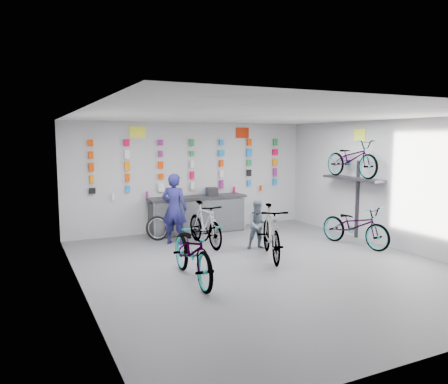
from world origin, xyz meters
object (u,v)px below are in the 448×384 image
bike_right (355,226)px  bike_service (205,224)px  counter (198,215)px  clerk (174,209)px  customer (259,225)px  bike_left (193,251)px  bike_center (271,232)px

bike_right → bike_service: 3.59m
counter → clerk: clerk is taller
customer → counter: bearing=121.4°
clerk → bike_left: bearing=115.8°
bike_left → bike_service: (1.21, 2.29, -0.02)m
bike_right → clerk: 4.36m
counter → bike_left: bearing=-113.4°
bike_center → bike_service: size_ratio=1.09×
clerk → customer: size_ratio=1.52×
counter → bike_left: bike_left is taller
bike_right → customer: (-2.22, 0.76, 0.08)m
counter → clerk: size_ratio=1.56×
bike_left → bike_right: bike_left is taller
bike_center → bike_service: (-0.82, 1.66, -0.05)m
bike_left → bike_right: bearing=13.0°
counter → bike_right: counter is taller
bike_center → bike_right: 2.40m
bike_left → customer: bearing=37.5°
counter → clerk: bearing=-136.5°
counter → bike_service: size_ratio=1.54×
bike_left → bike_right: size_ratio=1.11×
bike_right → clerk: (-3.82, 2.07, 0.37)m
bike_right → bike_center: bearing=170.2°
bike_left → counter: bearing=70.5°
counter → customer: (0.60, -2.25, 0.08)m
bike_left → bike_service: size_ratio=1.20×
bike_left → bike_service: 2.59m
bike_right → clerk: bearing=139.7°
bike_service → customer: size_ratio=1.54×
counter → bike_right: (2.82, -3.01, 0.01)m
bike_left → clerk: clerk is taller
bike_center → bike_service: bearing=138.2°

